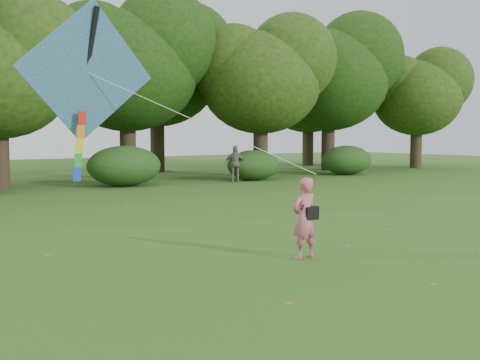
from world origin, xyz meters
TOP-DOWN VIEW (x-y plane):
  - ground at (0.00, 0.00)m, footprint 100.00×100.00m
  - man_kite_flyer at (-0.65, 0.83)m, footprint 0.61×0.42m
  - bystander_right at (8.56, 16.99)m, footprint 1.15×0.97m
  - crossbody_bag at (-0.53, 0.80)m, footprint 0.43×0.20m
  - flying_kite at (-4.24, 2.83)m, footprint 5.18×2.49m
  - tree_line at (1.67, 22.88)m, footprint 54.70×15.30m
  - shrub_band at (-0.72, 17.60)m, footprint 39.15×3.22m
  - fallen_leaves at (0.60, 2.23)m, footprint 8.58×13.80m

SIDE VIEW (x-z plane):
  - ground at x=0.00m, z-range 0.00..0.00m
  - fallen_leaves at x=0.60m, z-range 0.00..0.01m
  - man_kite_flyer at x=-0.65m, z-range 0.00..1.59m
  - shrub_band at x=-0.72m, z-range -0.08..1.79m
  - crossbody_bag at x=-0.53m, z-range 0.57..1.24m
  - bystander_right at x=8.56m, z-range 0.00..1.84m
  - flying_kite at x=-4.24m, z-range 1.87..5.20m
  - tree_line at x=1.67m, z-range 0.86..10.35m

